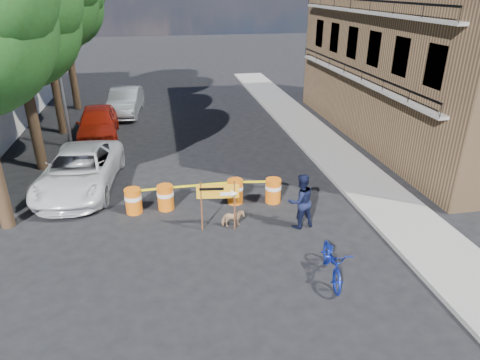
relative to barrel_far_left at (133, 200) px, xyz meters
name	(u,v)px	position (x,y,z in m)	size (l,w,h in m)	color
ground	(221,237)	(2.74, -2.17, -0.47)	(120.00, 120.00, 0.00)	black
sidewalk_east	(334,154)	(8.94, 3.83, -0.40)	(2.40, 40.00, 0.15)	gray
apartment_building	(445,14)	(14.74, 5.83, 5.53)	(8.00, 16.00, 12.00)	olive
tree_mid_a	(14,21)	(-4.00, 4.83, 5.53)	(5.25, 5.00, 8.68)	#332316
tree_far	(62,4)	(-4.00, 14.83, 5.74)	(5.04, 4.80, 8.84)	#332316
streetlamp	(57,55)	(-3.19, 7.33, 3.90)	(1.25, 0.18, 8.00)	gray
barrel_far_left	(133,200)	(0.00, 0.00, 0.00)	(0.58, 0.58, 0.90)	#D25D0C
barrel_mid_left	(165,197)	(1.10, 0.06, 0.00)	(0.58, 0.58, 0.90)	#D25D0C
barrel_mid_right	(235,191)	(3.59, 0.09, 0.00)	(0.58, 0.58, 0.90)	#D25D0C
barrel_far_right	(273,190)	(4.96, -0.11, 0.00)	(0.58, 0.58, 0.90)	#D25D0C
detour_sign	(223,195)	(2.88, -1.72, 0.78)	(1.33, 0.33, 1.71)	#592D19
pedestrian	(301,201)	(5.37, -1.97, 0.46)	(0.90, 0.70, 1.86)	black
bicycle	(334,245)	(5.38, -4.72, 0.55)	(0.71, 1.07, 2.03)	#13269F
dog	(233,219)	(3.22, -1.61, -0.16)	(0.33, 0.73, 0.61)	tan
suv_white	(80,170)	(-2.06, 2.34, 0.31)	(2.59, 5.61, 1.56)	silver
sedan_red	(98,123)	(-2.06, 8.51, 0.35)	(1.95, 4.84, 1.65)	#A81D0E
sedan_silver	(125,101)	(-0.91, 12.94, 0.32)	(1.68, 4.82, 1.59)	#A3A6AA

